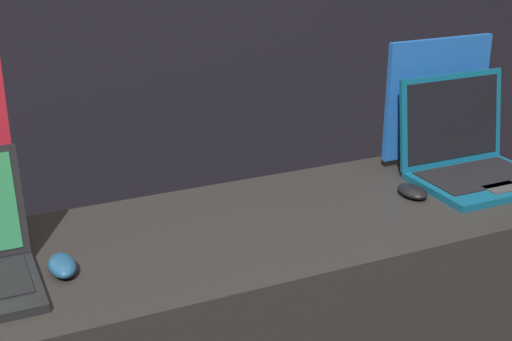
% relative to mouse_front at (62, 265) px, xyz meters
% --- Properties ---
extents(mouse_front, '(0.06, 0.11, 0.04)m').
position_rel_mouse_front_xyz_m(mouse_front, '(0.00, 0.00, 0.00)').
color(mouse_front, navy).
rests_on(mouse_front, display_counter).
extents(laptop_back, '(0.38, 0.33, 0.30)m').
position_rel_mouse_front_xyz_m(laptop_back, '(1.23, 0.08, 0.05)').
color(laptop_back, '#0F5170').
rests_on(laptop_back, display_counter).
extents(mouse_back, '(0.07, 0.10, 0.03)m').
position_rel_mouse_front_xyz_m(mouse_back, '(0.99, 0.03, -0.00)').
color(mouse_back, black).
rests_on(mouse_back, display_counter).
extents(promo_stand_back, '(0.38, 0.07, 0.39)m').
position_rel_mouse_front_xyz_m(promo_stand_back, '(1.23, 0.26, 0.17)').
color(promo_stand_back, black).
rests_on(promo_stand_back, display_counter).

